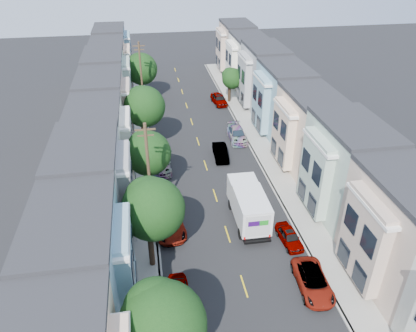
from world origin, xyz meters
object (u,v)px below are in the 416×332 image
Objects in this scene: tree_c at (147,154)px; tree_e at (141,69)px; tree_far_r at (232,79)px; utility_pole_far at (142,79)px; parked_right_a at (313,282)px; parked_left_d at (161,163)px; parked_right_c at (237,134)px; parked_right_b at (289,237)px; tree_b at (152,209)px; tree_d at (144,107)px; tree_a at (161,325)px; utility_pole_near at (149,178)px; parked_right_d at (219,99)px; parked_left_c at (169,223)px; lead_sedan at (221,152)px; parked_left_b at (179,296)px; fedex_truck at (248,204)px.

tree_e is (0.00, 25.99, 0.23)m from tree_c.
tree_far_r is at bearing -11.97° from tree_e.
parked_right_a is at bearing -72.25° from utility_pole_far.
parked_right_c is at bearing 30.13° from parked_left_d.
parked_right_b is (0.00, 5.12, -0.06)m from parked_right_a.
tree_b is 0.99× the size of tree_d.
tree_a is 1.57× the size of parked_right_a.
utility_pole_near is at bearing 89.97° from tree_b.
tree_e is 0.73× the size of utility_pole_near.
tree_far_r is 31.32m from utility_pole_near.
parked_right_d is at bearing -16.47° from tree_e.
tree_b is 23.71m from parked_right_c.
parked_left_c is 1.08× the size of parked_left_d.
tree_d reaches higher than lead_sedan.
parked_left_d is (1.40, 4.93, -3.96)m from tree_c.
parked_left_c reaches higher than parked_right_b.
parked_left_d is (1.40, 14.78, -4.67)m from tree_b.
parked_right_b is at bearing -72.27° from tree_e.
parked_left_b is 1.08× the size of parked_right_b.
parked_left_c is at bearing 143.13° from parked_right_a.
utility_pole_far is at bearing 89.99° from tree_c.
parked_right_c reaches higher than parked_left_b.
utility_pole_far reaches higher than parked_left_c.
parked_left_d is at bearing 89.97° from parked_left_b.
fedex_truck is at bearing 58.98° from tree_a.
tree_far_r is 38.99m from parked_left_b.
tree_c is 1.49× the size of parked_right_d.
parked_right_c is at bearing 61.19° from tree_b.
utility_pole_near is (0.00, 14.52, 0.01)m from tree_a.
fedex_truck reaches higher than parked_right_c.
tree_a reaches higher than fedex_truck.
utility_pole_near is 26.00m from utility_pole_far.
parked_right_c is (11.20, -15.46, -4.19)m from tree_e.
tree_c is at bearing 90.03° from utility_pole_near.
lead_sedan is at bearing 72.32° from tree_a.
parked_right_d is at bearing 75.19° from tree_a.
tree_a reaches higher than parked_right_a.
parked_left_b is 0.85× the size of parked_right_a.
utility_pole_far is 27.95m from fedex_truck.
tree_d is 11.14m from utility_pole_far.
tree_b is at bearing 162.78° from parked_right_a.
parked_left_d is (1.40, 10.11, -4.42)m from utility_pole_near.
parked_left_b is (1.40, 5.84, -4.48)m from tree_a.
tree_e is 31.17m from utility_pole_near.
fedex_truck is 1.38× the size of parked_right_c.
fedex_truck is 9.06m from parked_right_a.
parked_right_c is at bearing 69.66° from tree_a.
utility_pole_far is 2.66× the size of parked_right_b.
tree_d is 16.31m from tree_e.
tree_b is 35.84m from tree_e.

